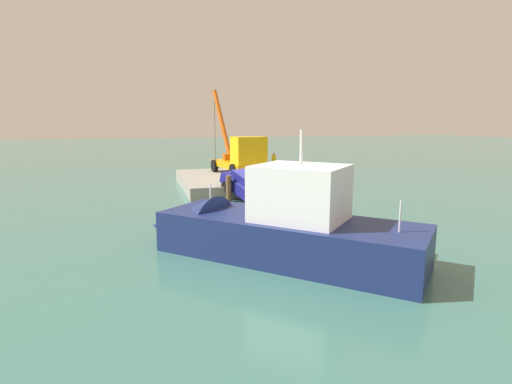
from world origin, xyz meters
TOP-DOWN VIEW (x-y plane):
  - ground at (0.00, 0.00)m, footprint 200.00×200.00m
  - dock at (-5.21, 0.00)m, footprint 10.21×7.88m
  - crane_truck at (-5.65, 0.66)m, footprint 7.75×3.58m
  - dock_worker at (-4.70, 2.95)m, footprint 0.34×0.34m
  - salvaged_car at (0.85, -0.18)m, footprint 4.93×3.67m
  - moored_yacht at (10.32, -2.78)m, footprint 10.07×10.12m
  - piling_near at (0.45, -1.66)m, footprint 0.34×0.34m
  - piling_mid at (0.53, 1.68)m, footprint 0.42×0.42m

SIDE VIEW (x-z plane):
  - ground at x=0.00m, z-range 0.00..0.00m
  - dock at x=-5.21m, z-range 0.00..0.83m
  - moored_yacht at x=10.32m, z-range -2.17..3.57m
  - piling_mid at x=0.53m, z-range 0.00..1.54m
  - salvaged_car at x=0.85m, z-range -0.54..2.08m
  - piling_near at x=0.45m, z-range 0.00..1.61m
  - dock_worker at x=-4.70m, z-range 0.85..2.56m
  - crane_truck at x=-5.65m, z-range -1.07..5.64m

